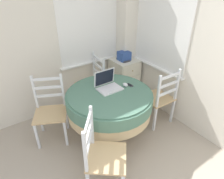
{
  "coord_description": "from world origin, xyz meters",
  "views": [
    {
      "loc": [
        -0.52,
        -0.35,
        2.16
      ],
      "look_at": [
        0.91,
        1.74,
        0.68
      ],
      "focal_mm": 32.0,
      "sensor_mm": 36.0,
      "label": 1
    }
  ],
  "objects": [
    {
      "name": "corner_room_shell",
      "position": [
        1.06,
        1.66,
        1.28
      ],
      "size": [
        4.16,
        4.52,
        2.55
      ],
      "color": "silver",
      "rests_on": "ground_plane"
    },
    {
      "name": "cell_phone",
      "position": [
        1.11,
        1.59,
        0.76
      ],
      "size": [
        0.07,
        0.12,
        0.01
      ],
      "color": "#2D2D33",
      "rests_on": "round_dining_table"
    },
    {
      "name": "computer_mouse",
      "position": [
        1.05,
        1.6,
        0.78
      ],
      "size": [
        0.06,
        0.09,
        0.05
      ],
      "color": "white",
      "rests_on": "round_dining_table"
    },
    {
      "name": "round_dining_table",
      "position": [
        0.76,
        1.59,
        0.6
      ],
      "size": [
        1.2,
        1.2,
        0.75
      ],
      "color": "#4C3D2D",
      "rests_on": "ground_plane"
    },
    {
      "name": "dining_chair_near_right_window",
      "position": [
        1.58,
        1.4,
        0.46
      ],
      "size": [
        0.45,
        0.43,
        0.97
      ],
      "color": "tan",
      "rests_on": "ground_plane"
    },
    {
      "name": "dining_chair_near_back_window",
      "position": [
        0.94,
        2.41,
        0.46
      ],
      "size": [
        0.45,
        0.47,
        0.97
      ],
      "color": "tan",
      "rests_on": "ground_plane"
    },
    {
      "name": "storage_box",
      "position": [
        1.6,
        2.36,
        0.85
      ],
      "size": [
        0.2,
        0.19,
        0.16
      ],
      "color": "#2D4C93",
      "rests_on": "corner_cabinet"
    },
    {
      "name": "laptop",
      "position": [
        0.81,
        1.7,
        0.81
      ],
      "size": [
        0.33,
        0.27,
        0.25
      ],
      "color": "silver",
      "rests_on": "round_dining_table"
    },
    {
      "name": "corner_cabinet",
      "position": [
        1.64,
        2.39,
        0.39
      ],
      "size": [
        0.47,
        0.5,
        0.77
      ],
      "color": "silver",
      "rests_on": "ground_plane"
    },
    {
      "name": "book_on_cabinet",
      "position": [
        1.59,
        2.36,
        0.78
      ],
      "size": [
        0.15,
        0.24,
        0.02
      ],
      "color": "#3F3F44",
      "rests_on": "corner_cabinet"
    },
    {
      "name": "dining_chair_left_flank",
      "position": [
        0.05,
        2.04,
        0.46
      ],
      "size": [
        0.58,
        0.57,
        0.97
      ],
      "color": "tan",
      "rests_on": "ground_plane"
    },
    {
      "name": "dining_chair_camera_near",
      "position": [
        0.23,
        0.94,
        0.46
      ],
      "size": [
        0.6,
        0.6,
        0.97
      ],
      "color": "tan",
      "rests_on": "ground_plane"
    }
  ]
}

